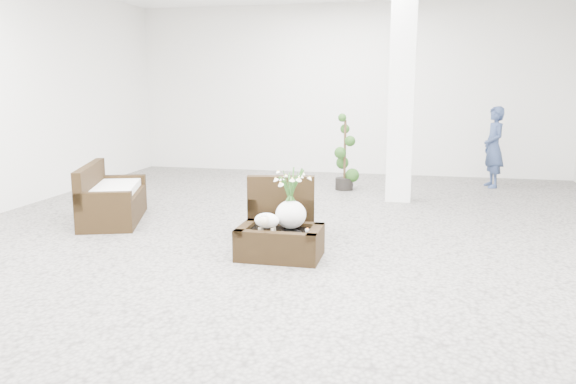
% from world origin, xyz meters
% --- Properties ---
extents(ground, '(11.00, 11.00, 0.00)m').
position_xyz_m(ground, '(0.00, 0.00, 0.00)').
color(ground, gray).
rests_on(ground, ground).
extents(column, '(0.40, 0.40, 3.50)m').
position_xyz_m(column, '(1.20, 2.80, 1.75)').
color(column, white).
rests_on(column, ground).
extents(coffee_table, '(0.90, 0.60, 0.31)m').
position_xyz_m(coffee_table, '(0.05, -0.71, 0.16)').
color(coffee_table, black).
rests_on(coffee_table, ground).
extents(sheep_figurine, '(0.28, 0.23, 0.21)m').
position_xyz_m(sheep_figurine, '(-0.07, -0.81, 0.42)').
color(sheep_figurine, white).
rests_on(sheep_figurine, coffee_table).
extents(planter_narcissus, '(0.44, 0.44, 0.80)m').
position_xyz_m(planter_narcissus, '(0.15, -0.61, 0.71)').
color(planter_narcissus, white).
rests_on(planter_narcissus, coffee_table).
extents(tealight, '(0.04, 0.04, 0.03)m').
position_xyz_m(tealight, '(0.35, -0.69, 0.33)').
color(tealight, white).
rests_on(tealight, coffee_table).
extents(armchair, '(0.90, 0.88, 0.83)m').
position_xyz_m(armchair, '(-0.11, 0.07, 0.42)').
color(armchair, black).
rests_on(armchair, ground).
extents(loveseat, '(1.16, 1.64, 0.79)m').
position_xyz_m(loveseat, '(-2.61, 0.45, 0.40)').
color(loveseat, black).
rests_on(loveseat, ground).
extents(topiary, '(0.36, 0.36, 1.34)m').
position_xyz_m(topiary, '(0.22, 3.53, 0.67)').
color(topiary, '#1E3F14').
rests_on(topiary, ground).
extents(shopper, '(0.47, 0.61, 1.48)m').
position_xyz_m(shopper, '(2.84, 4.40, 0.74)').
color(shopper, navy).
rests_on(shopper, ground).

